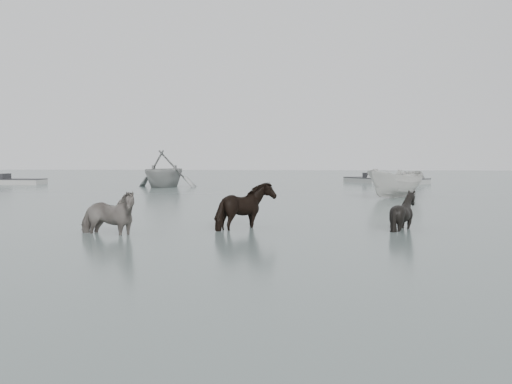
{
  "coord_description": "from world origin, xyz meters",
  "views": [
    {
      "loc": [
        1.05,
        -13.19,
        1.89
      ],
      "look_at": [
        -0.24,
        1.28,
        1.0
      ],
      "focal_mm": 40.0,
      "sensor_mm": 36.0,
      "label": 1
    }
  ],
  "objects": [
    {
      "name": "boat_small",
      "position": [
        5.25,
        14.0,
        0.75
      ],
      "size": [
        3.69,
        3.82,
        1.49
      ],
      "primitive_type": "imported",
      "rotation": [
        0.0,
        0.0,
        -0.75
      ],
      "color": "silver",
      "rests_on": "ground"
    },
    {
      "name": "pony_dark",
      "position": [
        -0.52,
        1.6,
        0.74
      ],
      "size": [
        1.59,
        1.74,
        1.48
      ],
      "primitive_type": "imported",
      "rotation": [
        0.0,
        0.0,
        1.31
      ],
      "color": "black",
      "rests_on": "ground"
    },
    {
      "name": "rowboat_trail",
      "position": [
        -7.89,
        22.08,
        1.23
      ],
      "size": [
        5.08,
        5.54,
        2.46
      ],
      "primitive_type": "imported",
      "rotation": [
        0.0,
        0.0,
        2.89
      ],
      "color": "#979A98",
      "rests_on": "ground"
    },
    {
      "name": "skiff_outer",
      "position": [
        -19.34,
        24.85,
        0.38
      ],
      "size": [
        5.97,
        1.83,
        0.75
      ],
      "primitive_type": null,
      "rotation": [
        0.0,
        0.0,
        3.1
      ],
      "color": "#A7A6A2",
      "rests_on": "ground"
    },
    {
      "name": "pony_black",
      "position": [
        3.59,
        2.0,
        0.7
      ],
      "size": [
        1.57,
        1.48,
        1.39
      ],
      "primitive_type": "imported",
      "rotation": [
        0.0,
        0.0,
        1.92
      ],
      "color": "black",
      "rests_on": "ground"
    },
    {
      "name": "ground",
      "position": [
        0.0,
        0.0,
        0.0
      ],
      "size": [
        140.0,
        140.0,
        0.0
      ],
      "primitive_type": "plane",
      "color": "#4C5A56",
      "rests_on": "ground"
    },
    {
      "name": "skiff_port",
      "position": [
        7.99,
        27.01,
        0.38
      ],
      "size": [
        4.64,
        5.15,
        0.75
      ],
      "primitive_type": null,
      "rotation": [
        0.0,
        0.0,
        0.88
      ],
      "color": "gray",
      "rests_on": "ground"
    },
    {
      "name": "pony_pinto",
      "position": [
        -3.79,
        0.25,
        0.72
      ],
      "size": [
        1.84,
        1.15,
        1.44
      ],
      "primitive_type": "imported",
      "rotation": [
        0.0,
        0.0,
        1.34
      ],
      "color": "black",
      "rests_on": "ground"
    },
    {
      "name": "skiff_mid",
      "position": [
        5.46,
        29.94,
        0.38
      ],
      "size": [
        3.89,
        4.79,
        0.75
      ],
      "primitive_type": null,
      "rotation": [
        0.0,
        0.0,
        -0.99
      ],
      "color": "gray",
      "rests_on": "ground"
    }
  ]
}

